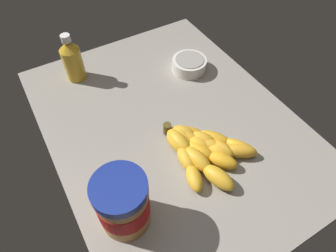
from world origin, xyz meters
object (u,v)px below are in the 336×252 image
object	(u,v)px
banana_bunch	(201,148)
peanut_butter_jar	(123,203)
small_bowl	(189,64)
honey_bottle	(72,60)

from	to	relation	value
banana_bunch	peanut_butter_jar	size ratio (longest dim) A/B	1.66
banana_bunch	peanut_butter_jar	distance (cm)	23.07
banana_bunch	small_bowl	bearing A→B (deg)	152.36
peanut_butter_jar	honey_bottle	size ratio (longest dim) A/B	0.96
peanut_butter_jar	honey_bottle	xyz separation A→B (cm)	(-45.63, 5.82, -0.39)
banana_bunch	honey_bottle	xyz separation A→B (cm)	(-39.99, -15.99, 4.61)
peanut_butter_jar	small_bowl	distance (cm)	48.23
peanut_butter_jar	honey_bottle	bearing A→B (deg)	172.73
honey_bottle	small_bowl	bearing A→B (deg)	65.64
peanut_butter_jar	honey_bottle	distance (cm)	46.00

